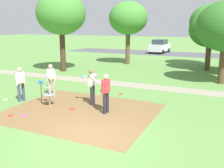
% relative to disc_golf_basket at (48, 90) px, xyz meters
% --- Properties ---
extents(ground_plane, '(160.00, 160.00, 0.00)m').
position_rel_disc_golf_basket_xyz_m(ground_plane, '(3.43, -2.29, -0.75)').
color(ground_plane, '#5B8942').
extents(dirt_tee_pad, '(6.36, 5.31, 0.01)m').
position_rel_disc_golf_basket_xyz_m(dirt_tee_pad, '(1.81, -0.07, -0.75)').
color(dirt_tee_pad, brown).
rests_on(dirt_tee_pad, ground).
extents(disc_golf_basket, '(0.98, 0.58, 1.39)m').
position_rel_disc_golf_basket_xyz_m(disc_golf_basket, '(0.00, 0.00, 0.00)').
color(disc_golf_basket, '#9E9EA3').
rests_on(disc_golf_basket, ground).
extents(player_foreground_watching, '(1.15, 0.42, 1.71)m').
position_rel_disc_golf_basket_xyz_m(player_foreground_watching, '(1.79, 1.00, 0.23)').
color(player_foreground_watching, '#232328').
rests_on(player_foreground_watching, ground).
extents(player_throwing, '(0.47, 0.45, 1.71)m').
position_rel_disc_golf_basket_xyz_m(player_throwing, '(-0.94, 1.43, 0.21)').
color(player_throwing, tan).
rests_on(player_throwing, ground).
extents(player_waiting_left, '(0.45, 0.50, 1.71)m').
position_rel_disc_golf_basket_xyz_m(player_waiting_left, '(-1.67, -0.01, 0.21)').
color(player_waiting_left, '#384260').
rests_on(player_waiting_left, ground).
extents(player_waiting_right, '(0.42, 0.48, 1.71)m').
position_rel_disc_golf_basket_xyz_m(player_waiting_right, '(2.91, 0.19, 0.21)').
color(player_waiting_right, '#232328').
rests_on(player_waiting_right, ground).
extents(frisbee_near_basket, '(0.23, 0.23, 0.02)m').
position_rel_disc_golf_basket_xyz_m(frisbee_near_basket, '(1.32, -0.02, -0.74)').
color(frisbee_near_basket, red).
rests_on(frisbee_near_basket, ground).
extents(frisbee_by_tee, '(0.21, 0.21, 0.02)m').
position_rel_disc_golf_basket_xyz_m(frisbee_by_tee, '(-2.63, -0.18, -0.74)').
color(frisbee_by_tee, white).
rests_on(frisbee_by_tee, ground).
extents(frisbee_mid_grass, '(0.23, 0.23, 0.02)m').
position_rel_disc_golf_basket_xyz_m(frisbee_mid_grass, '(4.53, 2.59, -0.74)').
color(frisbee_mid_grass, green).
rests_on(frisbee_mid_grass, ground).
extents(frisbee_far_left, '(0.21, 0.21, 0.02)m').
position_rel_disc_golf_basket_xyz_m(frisbee_far_left, '(-0.56, -1.81, -0.74)').
color(frisbee_far_left, red).
rests_on(frisbee_far_left, ground).
extents(frisbee_far_right, '(0.23, 0.23, 0.02)m').
position_rel_disc_golf_basket_xyz_m(frisbee_far_right, '(-0.11, -1.55, -0.74)').
color(frisbee_far_right, '#E53D99').
rests_on(frisbee_far_right, ground).
extents(frisbee_scattered_a, '(0.25, 0.25, 0.02)m').
position_rel_disc_golf_basket_xyz_m(frisbee_scattered_a, '(2.28, 3.29, -0.74)').
color(frisbee_scattered_a, red).
rests_on(frisbee_scattered_a, ground).
extents(tree_near_left, '(3.39, 3.39, 4.82)m').
position_rel_disc_golf_basket_xyz_m(tree_near_left, '(5.88, 13.37, 2.60)').
color(tree_near_left, '#4C3823').
rests_on(tree_near_left, ground).
extents(tree_mid_center, '(3.67, 3.67, 5.94)m').
position_rel_disc_golf_basket_xyz_m(tree_mid_center, '(-1.53, 13.91, 3.59)').
color(tree_mid_center, brown).
rests_on(tree_mid_center, ground).
extents(tree_mid_right, '(3.81, 3.81, 5.60)m').
position_rel_disc_golf_basket_xyz_m(tree_mid_right, '(5.76, 15.61, 3.20)').
color(tree_mid_right, brown).
rests_on(tree_mid_right, ground).
extents(tree_far_left, '(3.91, 3.91, 6.28)m').
position_rel_disc_golf_basket_xyz_m(tree_far_left, '(-4.87, 7.93, 3.83)').
color(tree_far_left, '#422D1E').
rests_on(tree_far_left, ground).
extents(parking_lot_strip, '(36.00, 6.00, 0.01)m').
position_rel_disc_golf_basket_xyz_m(parking_lot_strip, '(3.43, 25.11, -0.75)').
color(parking_lot_strip, '#4C4C51').
rests_on(parking_lot_strip, ground).
extents(parked_car_leftmost, '(2.23, 4.33, 1.84)m').
position_rel_disc_golf_basket_xyz_m(parked_car_leftmost, '(-1.34, 25.48, 0.17)').
color(parked_car_leftmost, silver).
rests_on(parked_car_leftmost, ground).
extents(gravel_path, '(40.00, 1.29, 0.00)m').
position_rel_disc_golf_basket_xyz_m(gravel_path, '(3.43, 5.63, -0.75)').
color(gravel_path, gray).
rests_on(gravel_path, ground).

